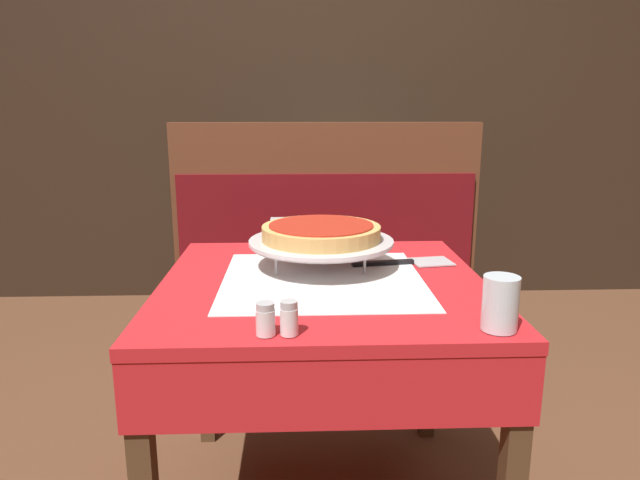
% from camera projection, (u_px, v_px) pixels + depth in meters
% --- Properties ---
extents(dining_table_front, '(0.86, 0.86, 0.72)m').
position_uv_depth(dining_table_front, '(323.00, 317.00, 1.56)').
color(dining_table_front, red).
rests_on(dining_table_front, ground_plane).
extents(dining_table_rear, '(0.72, 0.72, 0.72)m').
position_uv_depth(dining_table_rear, '(342.00, 216.00, 3.03)').
color(dining_table_rear, '#1E6B33').
rests_on(dining_table_rear, ground_plane).
extents(booth_bench, '(1.34, 0.45, 1.11)m').
position_uv_depth(booth_bench, '(327.00, 306.00, 2.47)').
color(booth_bench, brown).
rests_on(booth_bench, ground_plane).
extents(back_wall_panel, '(6.00, 0.04, 2.40)m').
position_uv_depth(back_wall_panel, '(308.00, 101.00, 3.40)').
color(back_wall_panel, black).
rests_on(back_wall_panel, ground_plane).
extents(pizza_pan_stand, '(0.41, 0.41, 0.08)m').
position_uv_depth(pizza_pan_stand, '(320.00, 243.00, 1.62)').
color(pizza_pan_stand, '#ADADB2').
rests_on(pizza_pan_stand, dining_table_front).
extents(deep_dish_pizza, '(0.34, 0.34, 0.04)m').
position_uv_depth(deep_dish_pizza, '(320.00, 232.00, 1.61)').
color(deep_dish_pizza, tan).
rests_on(deep_dish_pizza, pizza_pan_stand).
extents(pizza_server, '(0.31, 0.11, 0.01)m').
position_uv_depth(pizza_server, '(408.00, 262.00, 1.68)').
color(pizza_server, '#BCBCC1').
rests_on(pizza_server, dining_table_front).
extents(water_glass_near, '(0.07, 0.07, 0.11)m').
position_uv_depth(water_glass_near, '(500.00, 303.00, 1.18)').
color(water_glass_near, silver).
rests_on(water_glass_near, dining_table_front).
extents(salt_shaker, '(0.04, 0.04, 0.07)m').
position_uv_depth(salt_shaker, '(265.00, 319.00, 1.15)').
color(salt_shaker, silver).
rests_on(salt_shaker, dining_table_front).
extents(pepper_shaker, '(0.04, 0.04, 0.07)m').
position_uv_depth(pepper_shaker, '(289.00, 318.00, 1.15)').
color(pepper_shaker, silver).
rests_on(pepper_shaker, dining_table_front).
extents(napkin_holder, '(0.10, 0.05, 0.09)m').
position_uv_depth(napkin_holder, '(286.00, 232.00, 1.89)').
color(napkin_holder, '#B2B2B7').
rests_on(napkin_holder, dining_table_front).
extents(condiment_caddy, '(0.13, 0.13, 0.18)m').
position_uv_depth(condiment_caddy, '(338.00, 186.00, 2.97)').
color(condiment_caddy, black).
rests_on(condiment_caddy, dining_table_rear).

